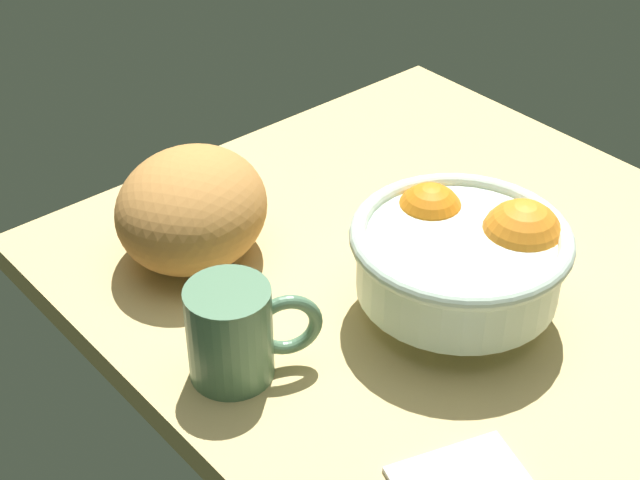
% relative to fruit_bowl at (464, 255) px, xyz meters
% --- Properties ---
extents(ground_plane, '(0.70, 0.63, 0.03)m').
position_rel_fruit_bowl_xyz_m(ground_plane, '(-0.04, 0.03, -0.08)').
color(ground_plane, tan).
extents(fruit_bowl, '(0.20, 0.20, 0.11)m').
position_rel_fruit_bowl_xyz_m(fruit_bowl, '(0.00, 0.00, 0.00)').
color(fruit_bowl, silver).
rests_on(fruit_bowl, ground).
extents(bread_loaf, '(0.21, 0.22, 0.11)m').
position_rel_fruit_bowl_xyz_m(bread_loaf, '(-0.23, -0.14, -0.00)').
color(bread_loaf, '#BD7E3E').
rests_on(bread_loaf, ground).
extents(mug, '(0.08, 0.11, 0.09)m').
position_rel_fruit_bowl_xyz_m(mug, '(-0.06, -0.21, -0.02)').
color(mug, '#537B5B').
rests_on(mug, ground).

